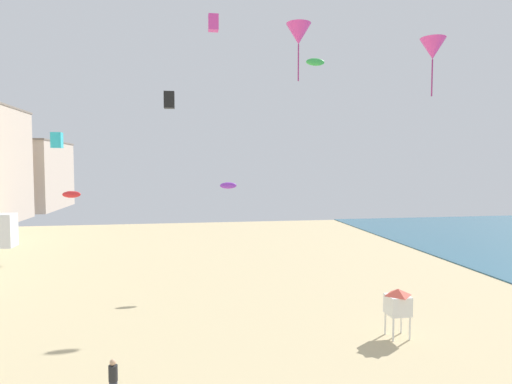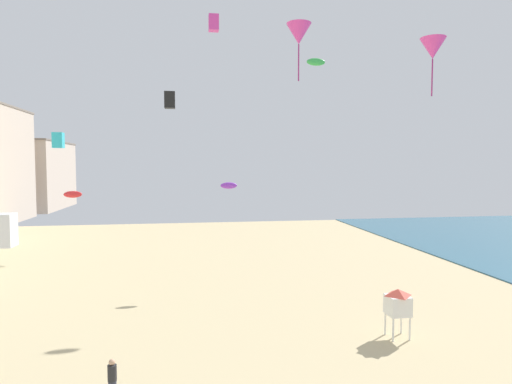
% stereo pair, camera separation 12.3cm
% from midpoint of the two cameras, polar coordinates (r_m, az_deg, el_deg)
% --- Properties ---
extents(boardwalk_hotel_distant, '(12.55, 21.70, 13.80)m').
position_cam_midpoint_polar(boardwalk_hotel_distant, '(99.71, -27.61, 1.97)').
color(boardwalk_hotel_distant, '#C6B29E').
rests_on(boardwalk_hotel_distant, ground).
extents(kite_flyer, '(0.34, 0.34, 1.64)m').
position_cam_midpoint_polar(kite_flyer, '(18.66, -18.38, -22.09)').
color(kite_flyer, '#383D4C').
rests_on(kite_flyer, ground).
extents(lifeguard_stand, '(1.10, 1.10, 2.55)m').
position_cam_midpoint_polar(lifeguard_stand, '(24.36, 17.93, -13.58)').
color(lifeguard_stand, white).
rests_on(lifeguard_stand, ground).
extents(kite_purple_parafoil, '(1.26, 0.35, 0.49)m').
position_cam_midpoint_polar(kite_purple_parafoil, '(33.03, -3.76, 0.85)').
color(kite_purple_parafoil, purple).
extents(kite_white_box, '(0.87, 0.87, 1.36)m').
position_cam_midpoint_polar(kite_white_box, '(20.63, -30.35, -4.37)').
color(kite_white_box, white).
extents(kite_magenta_delta, '(1.57, 1.57, 3.57)m').
position_cam_midpoint_polar(kite_magenta_delta, '(29.24, 5.46, 19.89)').
color(kite_magenta_delta, '#DB3D9E').
extents(kite_magenta_box, '(0.65, 0.65, 1.02)m').
position_cam_midpoint_polar(kite_magenta_box, '(30.58, -5.73, 21.17)').
color(kite_magenta_box, '#DB3D9E').
extents(kite_cyan_box, '(1.00, 1.00, 1.57)m').
position_cam_midpoint_polar(kite_cyan_box, '(48.94, -24.69, 6.18)').
color(kite_cyan_box, '#2DB7CC').
extents(kite_green_parafoil, '(1.48, 0.41, 0.58)m').
position_cam_midpoint_polar(kite_green_parafoil, '(35.54, 7.66, 16.51)').
color(kite_green_parafoil, green).
extents(kite_black_box, '(0.75, 0.75, 1.18)m').
position_cam_midpoint_polar(kite_black_box, '(32.61, -11.41, 11.72)').
color(kite_black_box, black).
extents(kite_red_parafoil, '(1.73, 0.48, 0.67)m').
position_cam_midpoint_polar(kite_red_parafoil, '(46.39, -23.07, -0.29)').
color(kite_red_parafoil, red).
extents(kite_magenta_delta_2, '(1.27, 1.27, 2.89)m').
position_cam_midpoint_polar(kite_magenta_delta_2, '(24.65, 21.99, 16.99)').
color(kite_magenta_delta_2, '#DB3D9E').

